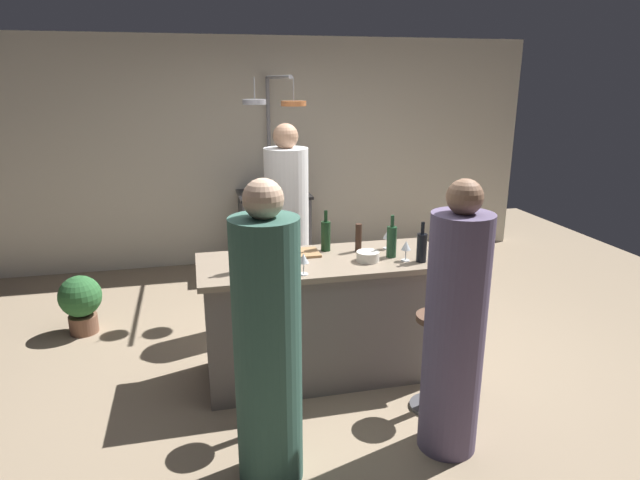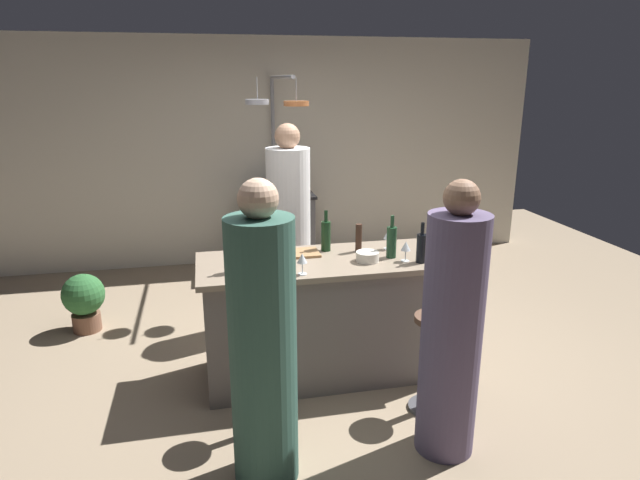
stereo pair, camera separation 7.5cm
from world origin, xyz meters
TOP-DOWN VIEW (x-y plane):
  - ground_plane at (0.00, 0.00)m, footprint 9.00×9.00m
  - back_wall at (0.00, 2.85)m, footprint 6.40×0.16m
  - kitchen_island at (0.00, 0.00)m, footprint 1.80×0.72m
  - stove_range at (0.00, 2.45)m, footprint 0.80×0.64m
  - chef at (-0.11, 0.95)m, footprint 0.38×0.38m
  - bar_stool_right at (0.59, -0.62)m, footprint 0.28×0.28m
  - guest_right at (0.51, -1.00)m, footprint 0.35×0.35m
  - bar_stool_left at (-0.55, -0.62)m, footprint 0.28×0.28m
  - guest_left at (-0.56, -1.02)m, footprint 0.36×0.36m
  - overhead_pot_rack at (-0.05, 2.03)m, footprint 0.57×1.48m
  - potted_plant at (-1.89, 1.13)m, footprint 0.36×0.36m
  - cutting_board at (-0.17, 0.15)m, footprint 0.32×0.22m
  - pepper_mill at (0.29, 0.13)m, footprint 0.05×0.05m
  - wine_bottle_green at (0.48, -0.06)m, footprint 0.07×0.07m
  - wine_bottle_amber at (-0.59, -0.12)m, footprint 0.07×0.07m
  - wine_bottle_white at (-0.39, -0.02)m, footprint 0.07×0.07m
  - wine_bottle_dark at (0.65, -0.21)m, footprint 0.07×0.07m
  - wine_bottle_red at (0.06, 0.20)m, footprint 0.07×0.07m
  - wine_glass_near_right_guest at (-0.21, -0.27)m, footprint 0.07×0.07m
  - wine_glass_near_left_guest at (0.55, -0.16)m, footprint 0.07×0.07m
  - wine_glass_by_chef at (0.52, 0.14)m, footprint 0.07×0.07m
  - mixing_bowl_wooden at (-0.44, -0.19)m, footprint 0.21×0.21m
  - mixing_bowl_ceramic at (0.29, -0.11)m, footprint 0.16×0.16m

SIDE VIEW (x-z plane):
  - ground_plane at x=0.00m, z-range 0.00..0.00m
  - potted_plant at x=-1.89m, z-range 0.04..0.56m
  - bar_stool_right at x=0.59m, z-range 0.04..0.72m
  - bar_stool_left at x=-0.55m, z-range 0.04..0.72m
  - stove_range at x=0.00m, z-range 0.00..0.89m
  - kitchen_island at x=0.00m, z-range 0.00..0.90m
  - guest_right at x=0.51m, z-range -0.06..1.58m
  - guest_left at x=-0.56m, z-range -0.06..1.62m
  - chef at x=-0.11m, z-range -0.06..1.72m
  - cutting_board at x=-0.17m, z-range 0.90..0.92m
  - mixing_bowl_wooden at x=-0.44m, z-range 0.90..0.96m
  - mixing_bowl_ceramic at x=0.29m, z-range 0.90..0.97m
  - pepper_mill at x=0.29m, z-range 0.90..1.11m
  - wine_glass_near_right_guest at x=-0.21m, z-range 0.93..1.08m
  - wine_glass_near_left_guest at x=0.55m, z-range 0.93..1.08m
  - wine_glass_by_chef at x=0.52m, z-range 0.93..1.08m
  - wine_bottle_dark at x=0.65m, z-range 0.86..1.15m
  - wine_bottle_red at x=0.06m, z-range 0.86..1.17m
  - wine_bottle_green at x=0.48m, z-range 0.86..1.17m
  - wine_bottle_white at x=-0.39m, z-range 0.86..1.19m
  - wine_bottle_amber at x=-0.59m, z-range 0.86..1.19m
  - back_wall at x=0.00m, z-range 0.00..2.60m
  - overhead_pot_rack at x=-0.05m, z-range 0.55..2.71m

